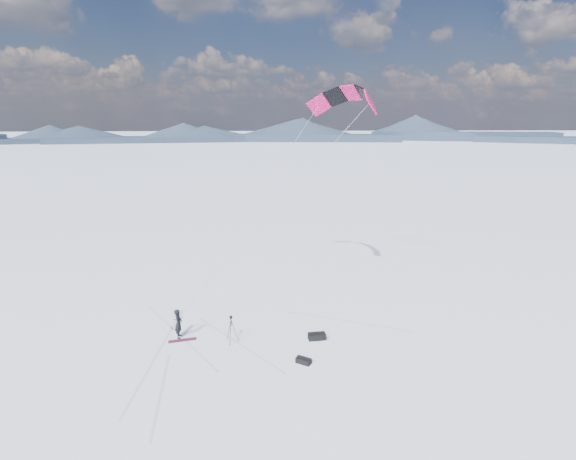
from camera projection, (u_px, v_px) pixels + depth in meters
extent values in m
plane|color=white|center=(249.00, 352.00, 21.33)|extent=(1800.00, 1800.00, 0.00)
cube|color=black|center=(447.00, 138.00, 308.52)|extent=(150.19, 119.71, 4.45)
cone|color=black|center=(447.00, 135.00, 307.98)|extent=(88.58, 88.58, 8.00)
cube|color=black|center=(307.00, 137.00, 330.72)|extent=(156.46, 80.45, 4.45)
cone|color=black|center=(307.00, 134.00, 330.18)|extent=(77.75, 77.75, 8.00)
cube|color=black|center=(171.00, 138.00, 319.33)|extent=(153.20, 57.23, 4.45)
cone|color=black|center=(171.00, 135.00, 318.79)|extent=(69.07, 69.07, 8.00)
cube|color=black|center=(9.00, 140.00, 275.59)|extent=(155.44, 101.46, 4.45)
cone|color=black|center=(9.00, 136.00, 275.05)|extent=(84.32, 84.32, 8.00)
cube|color=#A8B4D3|center=(134.00, 416.00, 16.58)|extent=(6.00, 0.12, 0.01)
cube|color=#A8B4D3|center=(181.00, 378.00, 19.09)|extent=(3.52, 7.29, 0.01)
cube|color=#A8B4D3|center=(217.00, 349.00, 21.60)|extent=(6.45, 7.79, 0.01)
cube|color=#A8B4D3|center=(246.00, 325.00, 24.10)|extent=(11.66, 3.07, 0.01)
cube|color=#A8B4D3|center=(295.00, 379.00, 19.00)|extent=(1.27, 5.91, 0.01)
imported|color=black|center=(179.00, 337.00, 22.78)|extent=(0.44, 0.63, 1.64)
cube|color=#832151|center=(182.00, 340.00, 22.42)|extent=(1.49, 0.39, 0.04)
cylinder|color=black|center=(235.00, 331.00, 22.13)|extent=(0.41, 0.09, 1.32)
cylinder|color=black|center=(229.00, 330.00, 22.18)|extent=(0.28, 0.33, 1.32)
cylinder|color=black|center=(230.00, 333.00, 21.89)|extent=(0.17, 0.39, 1.32)
cylinder|color=black|center=(231.00, 323.00, 21.95)|extent=(0.04, 0.04, 0.37)
cube|color=black|center=(231.00, 319.00, 21.89)|extent=(0.08, 0.08, 0.05)
cube|color=black|center=(231.00, 317.00, 21.87)|extent=(0.15, 0.12, 0.11)
cylinder|color=black|center=(231.00, 316.00, 21.96)|extent=(0.07, 0.11, 0.07)
cube|color=black|center=(317.00, 336.00, 22.51)|extent=(0.95, 0.48, 0.35)
cylinder|color=black|center=(317.00, 333.00, 22.46)|extent=(0.89, 0.13, 0.09)
cube|color=black|center=(304.00, 361.00, 20.25)|extent=(0.79, 0.74, 0.27)
cylinder|color=black|center=(304.00, 358.00, 20.21)|extent=(0.59, 0.50, 0.08)
cube|color=#D21058|center=(370.00, 102.00, 24.17)|extent=(1.06, 1.46, 1.53)
cube|color=black|center=(364.00, 94.00, 25.18)|extent=(1.01, 1.56, 1.24)
cube|color=#D21058|center=(351.00, 93.00, 26.27)|extent=(1.34, 1.53, 0.91)
cube|color=black|center=(335.00, 97.00, 27.25)|extent=(1.60, 1.34, 1.24)
cube|color=#D21058|center=(319.00, 105.00, 27.95)|extent=(1.73, 0.98, 1.53)
cylinder|color=#8F8E9C|center=(278.00, 206.00, 23.34)|extent=(11.43, 2.45, 11.47)
cylinder|color=#8F8E9C|center=(256.00, 200.00, 25.23)|extent=(9.53, 6.80, 11.47)
cylinder|color=black|center=(178.00, 319.00, 22.51)|extent=(0.52, 0.25, 0.03)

